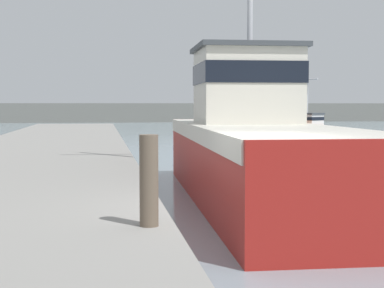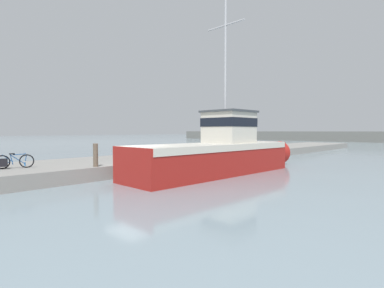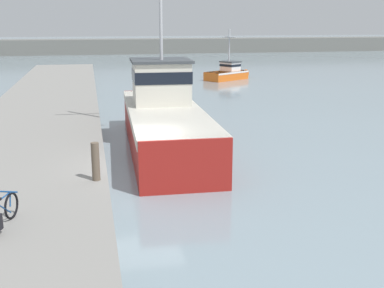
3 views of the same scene
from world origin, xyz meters
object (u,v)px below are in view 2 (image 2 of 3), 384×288
(fishing_boat_main, at_px, (221,151))
(water_bottle_by_bike, at_px, (25,164))
(bicycle_touring, at_px, (11,162))
(mooring_post, at_px, (96,155))

(fishing_boat_main, height_order, water_bottle_by_bike, fishing_boat_main)
(fishing_boat_main, bearing_deg, bicycle_touring, -117.02)
(fishing_boat_main, xyz_separation_m, bicycle_touring, (-5.36, -9.64, -0.26))
(bicycle_touring, relative_size, water_bottle_by_bike, 9.02)
(bicycle_touring, bearing_deg, water_bottle_by_bike, 149.68)
(fishing_boat_main, distance_m, water_bottle_by_bike, 10.71)
(fishing_boat_main, height_order, bicycle_touring, fishing_boat_main)
(water_bottle_by_bike, bearing_deg, fishing_boat_main, 55.20)
(fishing_boat_main, distance_m, bicycle_touring, 11.03)
(mooring_post, bearing_deg, water_bottle_by_bike, -142.40)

